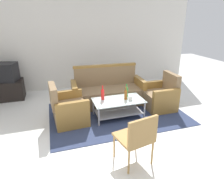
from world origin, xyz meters
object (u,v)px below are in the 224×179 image
at_px(couch, 108,92).
at_px(wicker_chair, 137,136).
at_px(cup, 130,98).
at_px(tv_stand, 8,90).
at_px(armchair_right, 160,97).
at_px(coffee_table, 118,106).
at_px(bottle_brown, 126,95).
at_px(armchair_left, 68,110).
at_px(television, 4,72).
at_px(bottle_red, 103,94).
at_px(bottle_green, 126,92).

bearing_deg(couch, wicker_chair, 87.00).
relative_size(cup, tv_stand, 0.12).
bearing_deg(tv_stand, armchair_right, -25.20).
bearing_deg(armchair_right, coffee_table, 97.95).
bearing_deg(cup, coffee_table, 161.94).
bearing_deg(cup, bottle_brown, 139.70).
xyz_separation_m(couch, armchair_left, (-1.06, -0.67, -0.03)).
relative_size(armchair_left, wicker_chair, 1.01).
height_order(coffee_table, television, television).
distance_m(couch, bottle_brown, 0.83).
height_order(coffee_table, bottle_brown, bottle_brown).
distance_m(couch, armchair_left, 1.25).
relative_size(bottle_red, cup, 3.19).
distance_m(coffee_table, wicker_chair, 1.53).
bearing_deg(bottle_green, armchair_left, -177.91).
xyz_separation_m(coffee_table, wicker_chair, (-0.24, -1.50, 0.22)).
distance_m(bottle_brown, bottle_red, 0.50).
xyz_separation_m(bottle_green, tv_stand, (-2.75, 1.70, -0.26)).
bearing_deg(armchair_left, wicker_chair, 23.54).
bearing_deg(couch, cup, 109.63).
relative_size(couch, wicker_chair, 2.18).
relative_size(coffee_table, bottle_brown, 3.80).
height_order(armchair_right, bottle_red, armchair_right).
xyz_separation_m(armchair_left, cup, (1.32, -0.18, 0.17)).
relative_size(couch, coffee_table, 1.66).
relative_size(cup, television, 0.14).
xyz_separation_m(armchair_left, wicker_chair, (0.83, -1.60, 0.21)).
distance_m(coffee_table, bottle_brown, 0.30).
xyz_separation_m(couch, armchair_right, (1.14, -0.63, -0.03)).
xyz_separation_m(cup, wicker_chair, (-0.49, -1.42, 0.03)).
relative_size(armchair_left, armchair_right, 1.00).
relative_size(bottle_brown, tv_stand, 0.36).
bearing_deg(armchair_left, couch, 118.49).
bearing_deg(tv_stand, wicker_chair, -55.89).
height_order(bottle_red, tv_stand, bottle_red).
xyz_separation_m(bottle_red, tv_stand, (-2.19, 1.71, -0.27)).
distance_m(couch, coffee_table, 0.78).
height_order(cup, television, television).
xyz_separation_m(bottle_red, cup, (0.56, -0.22, -0.07)).
distance_m(armchair_left, bottle_red, 0.80).
distance_m(bottle_brown, bottle_green, 0.18).
height_order(armchair_left, bottle_green, armchair_left).
xyz_separation_m(couch, tv_stand, (-2.49, 1.08, -0.06)).
relative_size(television, wicker_chair, 0.82).
distance_m(bottle_red, cup, 0.61).
bearing_deg(television, wicker_chair, 138.81).
relative_size(coffee_table, tv_stand, 1.38).
bearing_deg(television, cup, 159.64).
bearing_deg(armchair_left, television, -144.64).
bearing_deg(armchair_left, armchair_right, 87.10).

